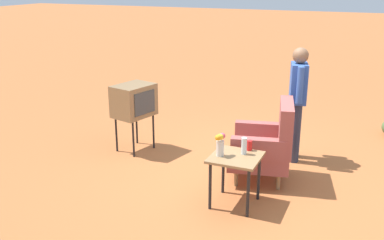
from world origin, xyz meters
The scene contains 8 objects.
ground_plane centered at (0.00, 0.00, 0.00)m, with size 60.00×60.00×0.00m, color #AD6033.
armchair centered at (0.16, 0.21, 0.50)m, with size 0.92×0.93×1.06m.
side_table centered at (0.97, 0.04, 0.52)m, with size 0.56×0.56×0.61m.
tv_on_stand centered at (-0.08, -1.90, 0.78)m, with size 0.69×0.57×1.03m.
person_standing centered at (-0.68, 0.41, 0.94)m, with size 0.55×0.30×1.64m.
bottle_short_clear centered at (0.87, 0.10, 0.71)m, with size 0.06×0.06×0.20m, color silver.
soda_can_red centered at (0.73, 0.13, 0.67)m, with size 0.07×0.07×0.12m, color red.
flower_vase centered at (1.02, -0.13, 0.76)m, with size 0.14×0.10×0.27m.
Camera 1 is at (5.48, 1.44, 2.57)m, focal length 41.66 mm.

